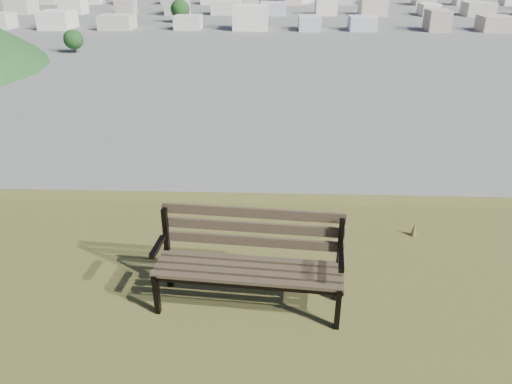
{
  "coord_description": "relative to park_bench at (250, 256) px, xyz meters",
  "views": [
    {
      "loc": [
        0.64,
        -2.22,
        28.21
      ],
      "look_at": [
        0.42,
        3.75,
        25.3
      ],
      "focal_mm": 35.0,
      "sensor_mm": 36.0,
      "label": 1
    }
  ],
  "objects": [
    {
      "name": "park_bench",
      "position": [
        0.0,
        0.0,
        0.0
      ],
      "size": [
        1.86,
        0.74,
        0.95
      ],
      "rotation": [
        0.0,
        0.0,
        -0.09
      ],
      "color": "#413525",
      "rests_on": "hilltop_mesa"
    }
  ]
}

